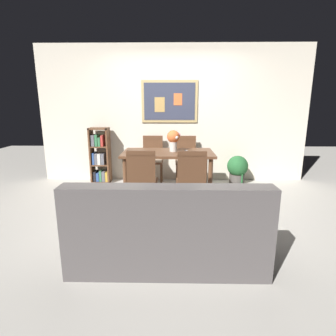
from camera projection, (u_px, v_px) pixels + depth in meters
The scene contains 12 objects.
ground_plane at pixel (173, 207), 4.01m from camera, with size 12.00×12.00×0.00m, color #B7B2A8.
wall_back_with_painting at pixel (173, 114), 5.25m from camera, with size 5.20×0.14×2.60m.
dining_table at pixel (168, 158), 4.38m from camera, with size 1.47×0.81×0.75m.
dining_chair_near_right at pixel (191, 177), 3.65m from camera, with size 0.40×0.41×0.91m.
dining_chair_far_left at pixel (153, 156), 5.15m from camera, with size 0.40×0.41×0.91m.
dining_chair_far_right at pixel (186, 156), 5.11m from camera, with size 0.40×0.41×0.91m.
dining_chair_near_left at pixel (142, 176), 3.67m from camera, with size 0.40×0.41×0.91m.
leather_couch at pixel (167, 231), 2.58m from camera, with size 1.80×0.84×0.84m.
bookshelf at pixel (100, 157), 5.20m from camera, with size 0.36×0.28×1.07m.
potted_ivy at pixel (237, 169), 5.10m from camera, with size 0.39×0.39×0.62m.
flower_vase at pixel (174, 139), 4.34m from camera, with size 0.22×0.21×0.35m.
tv_remote at pixel (187, 151), 4.35m from camera, with size 0.07×0.16×0.02m.
Camera 1 is at (-0.01, -3.77, 1.50)m, focal length 28.71 mm.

